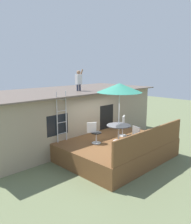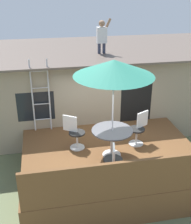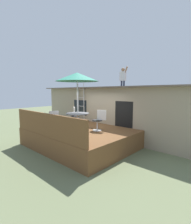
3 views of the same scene
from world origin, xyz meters
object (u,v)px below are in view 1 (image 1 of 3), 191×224
object	(u,v)px
patio_chair_right	(123,126)
patio_chair_near	(134,137)
step_ladder	(62,117)
person_figure	(79,79)
patio_umbrella	(120,88)
patio_table	(119,129)
patio_chair_left	(95,133)

from	to	relation	value
patio_chair_right	patio_chair_near	world-z (taller)	same
patio_chair_right	patio_chair_near	bearing A→B (deg)	24.73
step_ladder	patio_chair_right	bearing A→B (deg)	-27.04
person_figure	patio_umbrella	bearing A→B (deg)	-97.07
step_ladder	patio_chair_right	xyz separation A→B (m)	(2.57, -1.31, -0.64)
step_ladder	patio_chair_near	xyz separation A→B (m)	(1.49, -2.73, -0.64)
patio_chair_right	patio_table	bearing A→B (deg)	0.00
patio_chair_near	step_ladder	bearing A→B (deg)	41.04
person_figure	patio_chair_right	world-z (taller)	person_figure
patio_table	patio_chair_left	bearing A→B (deg)	146.98
patio_table	patio_chair_right	size ratio (longest dim) A/B	1.13
step_ladder	person_figure	bearing A→B (deg)	31.23
person_figure	patio_chair_left	world-z (taller)	person_figure
step_ladder	patio_chair_right	world-z (taller)	step_ladder
patio_umbrella	patio_chair_left	distance (m)	2.17
person_figure	patio_chair_near	size ratio (longest dim) A/B	1.21
patio_umbrella	patio_chair_right	size ratio (longest dim) A/B	2.76
person_figure	patio_chair_near	world-z (taller)	person_figure
patio_table	patio_chair_near	bearing A→B (deg)	-102.36
step_ladder	patio_chair_left	xyz separation A→B (m)	(0.81, -1.20, -0.64)
patio_chair_near	patio_chair_right	bearing A→B (deg)	-24.93
patio_umbrella	step_ladder	bearing A→B (deg)	133.81
patio_chair_left	patio_chair_near	bearing A→B (deg)	-33.05
person_figure	patio_chair_left	bearing A→B (deg)	-117.26
patio_table	patio_chair_left	world-z (taller)	patio_chair_left
patio_umbrella	step_ladder	distance (m)	2.76
patio_umbrella	patio_chair_left	world-z (taller)	patio_umbrella
step_ladder	patio_chair_near	distance (m)	3.18
step_ladder	patio_table	bearing A→B (deg)	-46.19
step_ladder	patio_chair_near	bearing A→B (deg)	-61.32
patio_umbrella	patio_chair_near	world-z (taller)	patio_umbrella
patio_table	person_figure	world-z (taller)	person_figure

